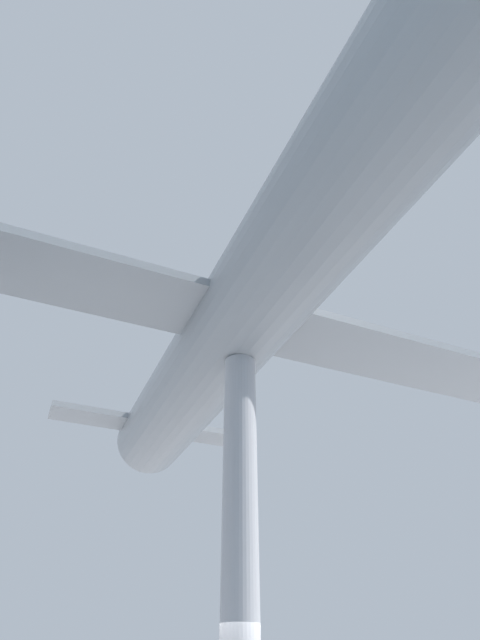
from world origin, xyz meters
TOP-DOWN VIEW (x-y plane):
  - support_pylon_central at (0.00, 0.00)m, footprint 0.61×0.61m
  - suspended_airplane at (-0.07, 0.25)m, footprint 19.92×16.38m

SIDE VIEW (x-z plane):
  - support_pylon_central at x=0.00m, z-range 0.00..7.00m
  - suspended_airplane at x=-0.07m, z-range 6.59..9.49m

